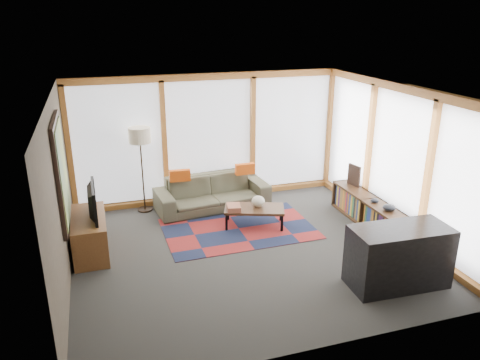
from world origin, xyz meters
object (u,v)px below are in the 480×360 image
object	(u,v)px
sofa	(212,193)
floor_lamp	(142,170)
coffee_table	(254,217)
bookshelf	(369,212)
tv_console	(90,235)
bar_counter	(399,257)
television	(88,202)

from	to	relation	value
sofa	floor_lamp	distance (m)	1.43
sofa	coffee_table	bearing A→B (deg)	-68.71
sofa	floor_lamp	world-z (taller)	floor_lamp
bookshelf	tv_console	distance (m)	4.89
bookshelf	bar_counter	bearing A→B (deg)	-110.66
sofa	television	size ratio (longest dim) A/B	2.41
television	bar_counter	size ratio (longest dim) A/B	0.66
coffee_table	tv_console	xyz separation A→B (m)	(-2.86, -0.16, 0.14)
floor_lamp	tv_console	world-z (taller)	floor_lamp
bookshelf	bar_counter	xyz separation A→B (m)	(-0.70, -1.87, 0.18)
sofa	television	world-z (taller)	television
sofa	bookshelf	xyz separation A→B (m)	(2.53, -1.63, -0.06)
bookshelf	television	bearing A→B (deg)	174.91
floor_lamp	television	distance (m)	1.80
sofa	tv_console	distance (m)	2.63
floor_lamp	coffee_table	size ratio (longest dim) A/B	1.57
floor_lamp	bar_counter	distance (m)	4.94
sofa	television	bearing A→B (deg)	-157.88
sofa	floor_lamp	bearing A→B (deg)	161.87
sofa	bookshelf	world-z (taller)	sofa
sofa	tv_console	bearing A→B (deg)	-158.31
tv_console	television	size ratio (longest dim) A/B	1.37
coffee_table	sofa	bearing A→B (deg)	116.68
sofa	bookshelf	bearing A→B (deg)	-38.26
tv_console	coffee_table	bearing A→B (deg)	3.16
bar_counter	tv_console	bearing A→B (deg)	153.43
sofa	bar_counter	world-z (taller)	bar_counter
bookshelf	tv_console	xyz separation A→B (m)	(-4.87, 0.44, 0.05)
floor_lamp	bookshelf	bearing A→B (deg)	-26.71
floor_lamp	bar_counter	world-z (taller)	floor_lamp
tv_console	bar_counter	world-z (taller)	bar_counter
bar_counter	bookshelf	bearing A→B (deg)	71.72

